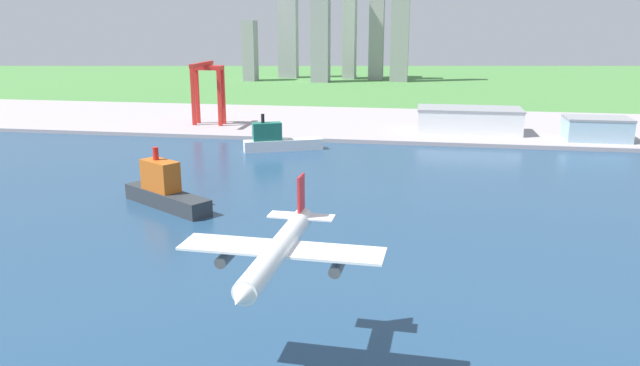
{
  "coord_description": "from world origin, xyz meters",
  "views": [
    {
      "loc": [
        16.25,
        60.42,
        71.3
      ],
      "look_at": [
        -9.96,
        213.29,
        30.25
      ],
      "focal_mm": 34.52,
      "sensor_mm": 36.0,
      "label": 1
    }
  ],
  "objects_px": {
    "airplane_landing": "(278,251)",
    "warehouse_main": "(469,120)",
    "container_barge": "(165,190)",
    "port_crane_red": "(207,81)",
    "ferry_boat": "(278,140)",
    "warehouse_annex": "(597,129)"
  },
  "relations": [
    {
      "from": "container_barge",
      "to": "warehouse_annex",
      "type": "bearing_deg",
      "value": 39.18
    },
    {
      "from": "warehouse_main",
      "to": "warehouse_annex",
      "type": "height_order",
      "value": "warehouse_main"
    },
    {
      "from": "warehouse_annex",
      "to": "ferry_boat",
      "type": "bearing_deg",
      "value": -164.32
    },
    {
      "from": "airplane_landing",
      "to": "warehouse_main",
      "type": "relative_size",
      "value": 0.7
    },
    {
      "from": "port_crane_red",
      "to": "warehouse_annex",
      "type": "relative_size",
      "value": 1.16
    },
    {
      "from": "ferry_boat",
      "to": "warehouse_annex",
      "type": "height_order",
      "value": "ferry_boat"
    },
    {
      "from": "port_crane_red",
      "to": "warehouse_annex",
      "type": "xyz_separation_m",
      "value": [
        245.94,
        -13.84,
        -22.85
      ]
    },
    {
      "from": "port_crane_red",
      "to": "warehouse_main",
      "type": "bearing_deg",
      "value": 0.24
    },
    {
      "from": "container_barge",
      "to": "warehouse_annex",
      "type": "distance_m",
      "value": 258.8
    },
    {
      "from": "container_barge",
      "to": "airplane_landing",
      "type": "bearing_deg",
      "value": -56.8
    },
    {
      "from": "airplane_landing",
      "to": "warehouse_main",
      "type": "distance_m",
      "value": 295.36
    },
    {
      "from": "airplane_landing",
      "to": "ferry_boat",
      "type": "distance_m",
      "value": 231.72
    },
    {
      "from": "container_barge",
      "to": "warehouse_main",
      "type": "height_order",
      "value": "container_barge"
    },
    {
      "from": "ferry_boat",
      "to": "warehouse_main",
      "type": "xyz_separation_m",
      "value": [
        108.73,
        65.6,
        4.33
      ]
    },
    {
      "from": "container_barge",
      "to": "port_crane_red",
      "type": "xyz_separation_m",
      "value": [
        -45.34,
        177.33,
        25.51
      ]
    },
    {
      "from": "warehouse_main",
      "to": "warehouse_annex",
      "type": "relative_size",
      "value": 1.76
    },
    {
      "from": "airplane_landing",
      "to": "port_crane_red",
      "type": "bearing_deg",
      "value": 112.28
    },
    {
      "from": "container_barge",
      "to": "port_crane_red",
      "type": "relative_size",
      "value": 1.02
    },
    {
      "from": "airplane_landing",
      "to": "container_barge",
      "type": "xyz_separation_m",
      "value": [
        -73.09,
        111.69,
        -21.92
      ]
    },
    {
      "from": "container_barge",
      "to": "port_crane_red",
      "type": "bearing_deg",
      "value": 104.34
    },
    {
      "from": "ferry_boat",
      "to": "port_crane_red",
      "type": "relative_size",
      "value": 1.04
    },
    {
      "from": "warehouse_main",
      "to": "ferry_boat",
      "type": "bearing_deg",
      "value": -148.89
    }
  ]
}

